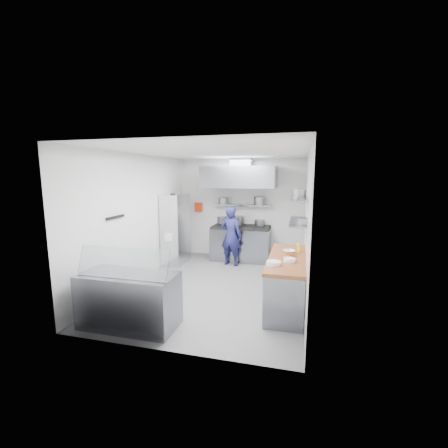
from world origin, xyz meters
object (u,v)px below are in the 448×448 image
(gas_range, at_px, (241,244))
(display_case, at_px, (129,300))
(chef, at_px, (231,236))
(wire_rack, at_px, (176,229))

(gas_range, xyz_separation_m, display_case, (-0.96, -4.10, -0.03))
(gas_range, bearing_deg, chef, -105.93)
(chef, height_order, display_case, chef)
(gas_range, bearing_deg, display_case, -103.14)
(chef, xyz_separation_m, display_case, (-0.80, -3.55, -0.35))
(wire_rack, relative_size, display_case, 1.23)
(gas_range, height_order, chef, chef)
(gas_range, distance_m, wire_rack, 1.84)
(gas_range, distance_m, display_case, 4.21)
(wire_rack, bearing_deg, chef, 6.43)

